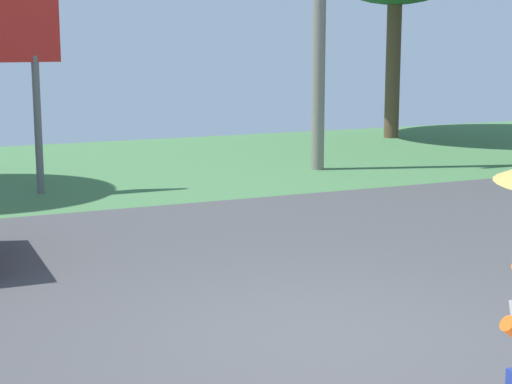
# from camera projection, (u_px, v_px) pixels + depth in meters

# --- Properties ---
(ground_plane) EXTENTS (40.00, 22.00, 0.20)m
(ground_plane) POSITION_uv_depth(u_px,v_px,m) (203.00, 260.00, 9.90)
(ground_plane) COLOR #424244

